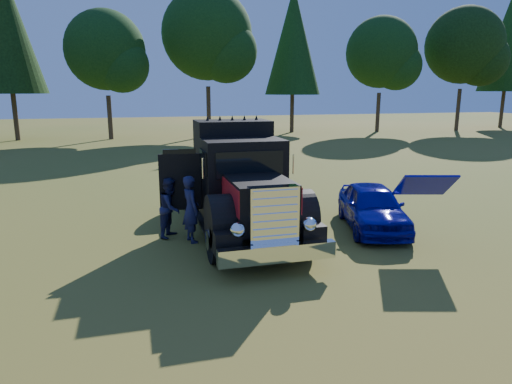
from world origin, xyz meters
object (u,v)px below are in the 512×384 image
object	(u,v)px
diamond_t_truck	(240,187)
hotrod_coupe	(373,206)
spectator_far	(171,207)
spectator_near	(191,209)

from	to	relation	value
diamond_t_truck	hotrod_coupe	bearing A→B (deg)	-10.41
spectator_far	diamond_t_truck	bearing A→B (deg)	-62.33
hotrod_coupe	spectator_near	distance (m)	5.07
diamond_t_truck	spectator_far	xyz separation A→B (m)	(-1.85, 0.10, -0.48)
spectator_far	hotrod_coupe	bearing A→B (deg)	-67.16
diamond_t_truck	hotrod_coupe	xyz separation A→B (m)	(3.67, -0.68, -0.64)
hotrod_coupe	spectator_near	xyz separation A→B (m)	(-5.07, 0.20, 0.22)
diamond_t_truck	spectator_far	bearing A→B (deg)	176.80
diamond_t_truck	spectator_near	distance (m)	1.53
spectator_near	spectator_far	xyz separation A→B (m)	(-0.46, 0.57, -0.07)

